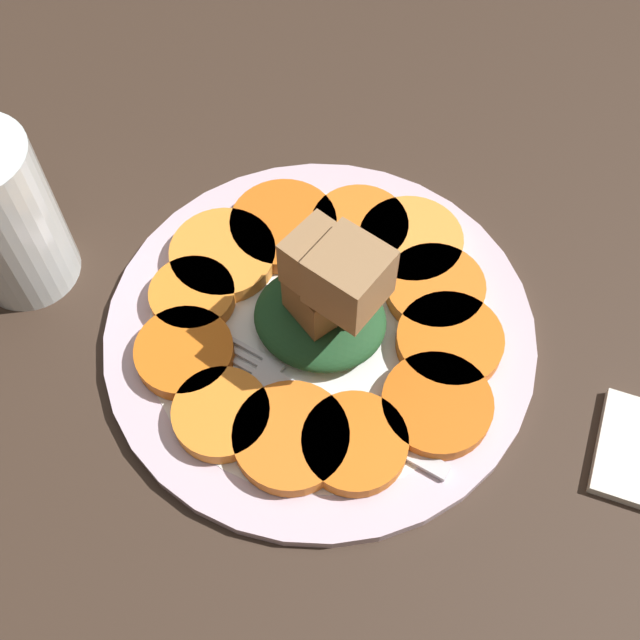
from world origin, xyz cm
name	(u,v)px	position (x,y,z in cm)	size (l,w,h in cm)	color
table_slab	(320,342)	(0.00, 0.00, 1.00)	(120.00, 120.00, 2.00)	#38281E
plate	(320,331)	(0.00, 0.00, 2.52)	(30.51, 30.51, 1.05)	silver
carrot_slice_0	(410,242)	(3.99, 8.81, 3.74)	(7.75, 7.75, 1.29)	orange
carrot_slice_1	(354,226)	(-0.47, 8.80, 3.74)	(7.30, 7.30, 1.29)	orange
carrot_slice_2	(284,226)	(-5.45, 7.04, 3.74)	(8.03, 8.03, 1.29)	orange
carrot_slice_3	(223,255)	(-8.66, 3.02, 3.74)	(7.81, 7.81, 1.29)	orange
carrot_slice_4	(193,296)	(-9.31, -0.98, 3.74)	(6.12, 6.12, 1.29)	orange
carrot_slice_5	(185,353)	(-7.92, -5.37, 3.74)	(6.78, 6.78, 1.29)	orange
carrot_slice_6	(221,414)	(-3.74, -8.73, 3.74)	(6.44, 6.44, 1.29)	orange
carrot_slice_7	(291,437)	(1.14, -8.70, 3.74)	(7.58, 7.58, 1.29)	orange
carrot_slice_8	(355,443)	(5.13, -7.69, 3.74)	(6.90, 6.90, 1.29)	orange
carrot_slice_9	(437,405)	(9.37, -3.32, 3.74)	(7.37, 7.37, 1.29)	#D66014
carrot_slice_10	(450,341)	(8.91, 1.63, 3.74)	(7.39, 7.39, 1.29)	orange
carrot_slice_11	(435,289)	(6.80, 5.45, 3.74)	(7.15, 7.15, 1.29)	orange
center_pile	(327,293)	(0.40, 0.29, 7.33)	(9.47, 8.37, 10.96)	#1E4723
fork	(309,398)	(1.19, -5.48, 3.30)	(19.59, 5.49, 0.40)	silver
water_glass	(3,217)	(-22.38, -2.02, 8.40)	(7.43, 7.43, 12.81)	silver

